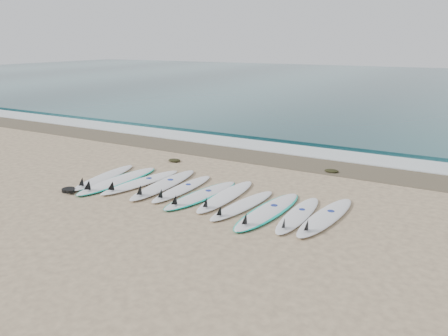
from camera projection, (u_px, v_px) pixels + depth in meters
The scene contains 19 objects.
ground at pixel (202, 196), 10.75m from camera, with size 120.00×120.00×0.00m, color tan.
ocean at pixel (400, 84), 37.94m from camera, with size 120.00×55.00×0.03m, color #1F5157.
wet_sand_band at pixel (269, 158), 14.18m from camera, with size 120.00×1.80×0.01m, color brown.
foam_band at pixel (285, 149), 15.34m from camera, with size 120.00×1.40×0.04m, color silver.
wave_crest at pixel (300, 140), 16.59m from camera, with size 120.00×1.00×0.10m, color #1F5157.
surfboard_0 at pixel (103, 177), 12.02m from camera, with size 0.83×2.61×0.33m.
surfboard_1 at pixel (117, 181), 11.74m from camera, with size 0.80×2.89×0.36m.
surfboard_2 at pixel (140, 182), 11.59m from camera, with size 0.96×2.72×0.34m.
surfboard_3 at pixel (163, 185), 11.39m from camera, with size 0.72×2.87×0.36m.
surfboard_4 at pixel (181, 189), 11.10m from camera, with size 0.55×2.47×0.31m.
surfboard_5 at pixel (201, 195), 10.65m from camera, with size 0.99×2.66×0.33m.
surfboard_6 at pixel (225, 196), 10.55m from camera, with size 0.55×2.61×0.33m.
surfboard_7 at pixel (241, 205), 9.97m from camera, with size 0.84×2.43×0.31m.
surfboard_8 at pixel (268, 211), 9.65m from camera, with size 0.88×2.77×0.35m.
surfboard_9 at pixel (297, 215), 9.42m from camera, with size 0.52×2.39×0.31m.
surfboard_10 at pixel (325, 217), 9.30m from camera, with size 0.83×2.69×0.34m.
seaweed_near at pixel (174, 160), 13.79m from camera, with size 0.41×0.32×0.08m, color black.
seaweed_far at pixel (332, 171), 12.67m from camera, with size 0.41×0.32×0.08m, color black.
leash_coil at pixel (69, 190), 11.01m from camera, with size 0.46×0.36×0.11m.
Camera 1 is at (5.44, -8.56, 3.68)m, focal length 35.00 mm.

